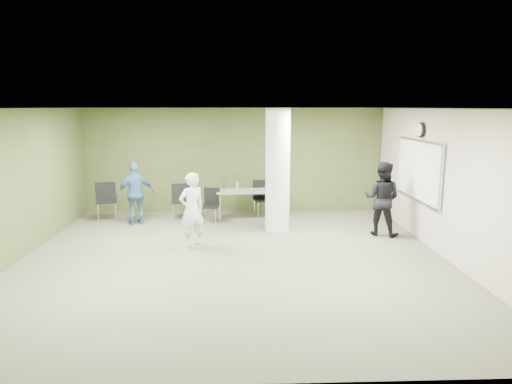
{
  "coord_description": "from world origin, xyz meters",
  "views": [
    {
      "loc": [
        0.12,
        -8.27,
        2.83
      ],
      "look_at": [
        0.47,
        1.0,
        1.09
      ],
      "focal_mm": 32.0,
      "sensor_mm": 36.0,
      "label": 1
    }
  ],
  "objects_px": {
    "chair_back_left": "(106,198)",
    "woman_white": "(192,210)",
    "folding_table": "(247,192)",
    "man_black": "(382,199)",
    "man_blue": "(136,194)"
  },
  "relations": [
    {
      "from": "chair_back_left",
      "to": "woman_white",
      "type": "bearing_deg",
      "value": 121.58
    },
    {
      "from": "woman_white",
      "to": "folding_table",
      "type": "bearing_deg",
      "value": -151.75
    },
    {
      "from": "woman_white",
      "to": "chair_back_left",
      "type": "bearing_deg",
      "value": -78.12
    },
    {
      "from": "woman_white",
      "to": "man_black",
      "type": "distance_m",
      "value": 4.18
    },
    {
      "from": "man_black",
      "to": "man_blue",
      "type": "distance_m",
      "value": 5.76
    },
    {
      "from": "chair_back_left",
      "to": "man_blue",
      "type": "bearing_deg",
      "value": 139.9
    },
    {
      "from": "woman_white",
      "to": "man_blue",
      "type": "bearing_deg",
      "value": -85.09
    },
    {
      "from": "folding_table",
      "to": "woman_white",
      "type": "xyz_separation_m",
      "value": [
        -1.16,
        -2.31,
        0.07
      ]
    },
    {
      "from": "chair_back_left",
      "to": "woman_white",
      "type": "distance_m",
      "value": 3.23
    },
    {
      "from": "folding_table",
      "to": "chair_back_left",
      "type": "height_order",
      "value": "chair_back_left"
    },
    {
      "from": "man_black",
      "to": "woman_white",
      "type": "bearing_deg",
      "value": 39.46
    },
    {
      "from": "folding_table",
      "to": "man_blue",
      "type": "distance_m",
      "value": 2.73
    },
    {
      "from": "chair_back_left",
      "to": "woman_white",
      "type": "height_order",
      "value": "woman_white"
    },
    {
      "from": "man_black",
      "to": "man_blue",
      "type": "height_order",
      "value": "man_black"
    },
    {
      "from": "chair_back_left",
      "to": "woman_white",
      "type": "relative_size",
      "value": 0.66
    }
  ]
}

